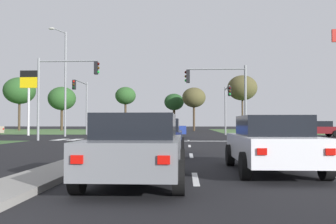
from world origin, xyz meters
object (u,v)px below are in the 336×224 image
Objects in this scene: pedestrian_at_median at (158,123)px; treeline_fifth at (174,102)px; car_navy_fifth at (159,136)px; traffic_signal_near_right at (223,89)px; treeline_third at (126,96)px; traffic_signal_far_left at (82,97)px; treeline_near at (20,91)px; treeline_second at (62,99)px; traffic_signal_near_left at (60,84)px; fuel_price_totem at (29,88)px; treeline_sixth at (242,88)px; car_blue_third at (161,129)px; traffic_signal_far_right at (227,101)px; treeline_fourth at (194,98)px; car_teal_seventh at (145,127)px; car_silver_sixth at (153,126)px; car_grey_eighth at (137,148)px; car_maroon_near at (317,129)px; car_white_second at (271,143)px; street_lamp_second at (64,78)px.

pedestrian_at_median is 21.90m from treeline_fifth.
car_navy_fifth is 12.11m from traffic_signal_near_right.
traffic_signal_near_right is 36.71m from treeline_third.
traffic_signal_far_left is 0.64× the size of treeline_near.
treeline_second is 19.26m from treeline_fifth.
fuel_price_totem reaches higher than traffic_signal_near_left.
treeline_fifth reaches higher than traffic_signal_far_left.
car_blue_third is at bearing -112.10° from treeline_sixth.
traffic_signal_far_left is 27.20m from treeline_fifth.
traffic_signal_far_right is 0.85× the size of traffic_signal_near_left.
traffic_signal_near_left is 0.87× the size of treeline_fourth.
car_silver_sixth is at bearing -89.28° from car_teal_seventh.
car_teal_seventh is at bearing -67.72° from treeline_third.
pedestrian_at_median is (-2.12, 34.06, 0.52)m from car_grey_eighth.
car_silver_sixth is 55.64m from car_grey_eighth.
car_blue_third is (-14.42, -2.22, 0.04)m from car_maroon_near.
car_blue_third is 0.60× the size of treeline_second.
car_white_second is 0.49× the size of treeline_near.
treeline_second is (-4.93, 24.34, 0.53)m from fuel_price_totem.
treeline_third is 1.04× the size of treeline_fourth.
treeline_third is (18.13, 0.30, -0.93)m from treeline_near.
car_navy_fifth is 48.25m from car_silver_sixth.
treeline_fourth is at bearing 60.12° from traffic_signal_far_left.
car_silver_sixth reaches higher than car_white_second.
treeline_third reaches higher than car_white_second.
treeline_fourth is at bearing -2.50° from treeline_near.
traffic_signal_far_right is 0.77× the size of fuel_price_totem.
pedestrian_at_median is at bearing 99.58° from car_white_second.
treeline_third is at bearing 172.13° from treeline_fourth.
pedestrian_at_median is 14.46m from fuel_price_totem.
treeline_fourth reaches higher than car_silver_sixth.
traffic_signal_far_left is (-23.13, 3.33, 3.26)m from car_maroon_near.
treeline_sixth is at bearing 43.39° from fuel_price_totem.
car_teal_seventh is 17.22m from fuel_price_totem.
car_blue_third is 31.61m from treeline_sixth.
car_teal_seventh is at bearing -142.96° from treeline_sixth.
pedestrian_at_median is 31.62m from treeline_near.
traffic_signal_far_left is at bearing 81.81° from car_maroon_near.
car_white_second is at bearing 29.81° from car_grey_eighth.
traffic_signal_near_right is (8.41, -36.93, 2.94)m from car_silver_sixth.
street_lamp_second is 5.41m from fuel_price_totem.
treeline_near is 1.21× the size of treeline_second.
car_blue_third is 38.83m from treeline_near.
car_teal_seventh is 0.62× the size of treeline_second.
treeline_second is at bearing 110.65° from car_grey_eighth.
car_navy_fifth is at bearing 121.33° from car_white_second.
car_white_second is 0.76× the size of traffic_signal_far_left.
treeline_sixth is at bearing 171.20° from car_silver_sixth.
car_silver_sixth is 0.63× the size of treeline_third.
car_blue_third is at bearing 96.51° from car_silver_sixth.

